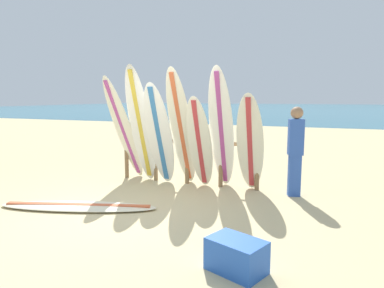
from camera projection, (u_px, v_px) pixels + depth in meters
name	position (u px, v px, depth m)	size (l,w,h in m)	color
ground_plane	(124.00, 213.00, 5.53)	(120.00, 120.00, 0.00)	#CCB784
ocean_water	(307.00, 108.00, 59.03)	(120.00, 80.00, 0.01)	teal
surfboard_rack	(187.00, 154.00, 7.38)	(3.17, 0.09, 1.08)	olive
surfboard_leaning_far_left	(124.00, 129.00, 7.55)	(0.67, 1.22, 2.34)	silver
surfboard_leaning_left	(141.00, 125.00, 7.30)	(0.53, 0.88, 2.55)	white
surfboard_leaning_center_left	(159.00, 135.00, 7.10)	(0.58, 0.85, 2.19)	white
surfboard_leaning_center	(181.00, 129.00, 6.92)	(0.52, 1.19, 2.46)	silver
surfboard_leaning_center_right	(200.00, 143.00, 6.85)	(0.52, 0.78, 1.92)	silver
surfboard_leaning_right	(222.00, 131.00, 6.64)	(0.59, 1.26, 2.46)	white
surfboard_leaning_far_right	(250.00, 144.00, 6.57)	(0.56, 0.84, 1.98)	silver
surfboard_lying_on_sand	(78.00, 206.00, 5.78)	(2.76, 1.34, 0.08)	beige
beachgoer_standing	(295.00, 148.00, 6.39)	(0.31, 0.25, 1.71)	#3359B2
cooler_box	(236.00, 256.00, 3.67)	(0.60, 0.40, 0.36)	blue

